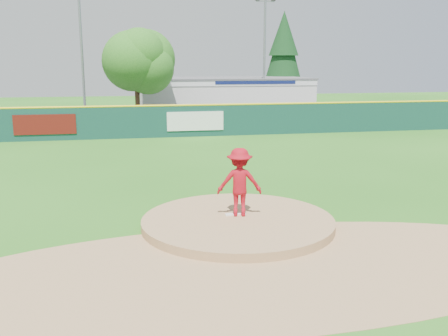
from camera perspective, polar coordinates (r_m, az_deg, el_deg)
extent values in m
plane|color=#286B19|center=(14.42, 1.59, -6.67)|extent=(120.00, 120.00, 0.00)
cylinder|color=#9E774C|center=(14.42, 1.59, -6.67)|extent=(5.50, 5.50, 0.50)
cube|color=white|center=(14.61, 1.33, -5.30)|extent=(0.60, 0.15, 0.04)
cylinder|color=#9E774C|center=(11.70, 4.95, -11.22)|extent=(15.40, 15.40, 0.01)
cube|color=#38383A|center=(40.69, -7.02, 5.33)|extent=(44.00, 16.00, 0.02)
imported|color=#A60E1B|center=(14.33, 1.78, -1.62)|extent=(1.39, 0.95, 1.98)
imported|color=white|center=(38.32, -5.06, 6.12)|extent=(5.64, 3.04, 1.50)
cube|color=silver|center=(46.31, -0.08, 8.18)|extent=(15.00, 8.00, 3.20)
cube|color=white|center=(42.31, 1.01, 9.73)|extent=(15.00, 0.06, 0.55)
cube|color=#0F194C|center=(42.75, 3.68, 9.73)|extent=(7.00, 0.03, 0.28)
cube|color=#59595B|center=(46.24, -0.08, 10.22)|extent=(15.20, 8.20, 0.12)
cube|color=#5E120D|center=(31.78, -19.79, 4.70)|extent=(3.60, 0.04, 1.20)
cube|color=white|center=(31.75, -3.29, 5.38)|extent=(3.60, 0.04, 1.20)
cube|color=#123B34|center=(31.67, -5.77, 5.32)|extent=(40.00, 0.10, 2.00)
cylinder|color=yellow|center=(31.57, -5.81, 7.12)|extent=(40.00, 0.14, 0.14)
cylinder|color=#382314|center=(38.47, -9.82, 6.81)|extent=(0.36, 0.36, 2.60)
sphere|color=#387F23|center=(38.33, -10.00, 11.66)|extent=(5.60, 5.60, 5.60)
cylinder|color=#382314|center=(52.01, 6.69, 7.63)|extent=(0.40, 0.40, 1.60)
cone|color=#113A16|center=(51.88, 6.82, 12.86)|extent=(4.40, 4.40, 7.90)
cylinder|color=gray|center=(40.43, -15.95, 12.73)|extent=(0.20, 0.20, 11.00)
cylinder|color=gray|center=(44.01, 4.63, 12.38)|extent=(0.20, 0.20, 10.00)
cube|color=gray|center=(44.30, 4.74, 18.47)|extent=(1.60, 0.10, 0.10)
cube|color=black|center=(44.52, 5.66, 18.61)|extent=(0.35, 0.25, 0.20)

